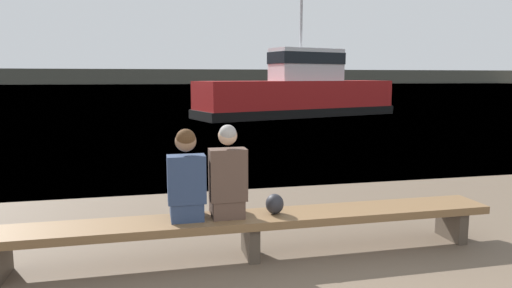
# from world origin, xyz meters

# --- Properties ---
(water_surface) EXTENTS (240.00, 240.00, 0.00)m
(water_surface) POSITION_xyz_m (0.00, 125.76, 0.00)
(water_surface) COLOR #426B8E
(water_surface) RESTS_ON ground
(far_shoreline) EXTENTS (600.00, 12.00, 4.48)m
(far_shoreline) POSITION_xyz_m (0.00, 145.19, 2.24)
(far_shoreline) COLOR #4C4C42
(far_shoreline) RESTS_ON ground
(bench_main) EXTENTS (5.69, 0.56, 0.47)m
(bench_main) POSITION_xyz_m (-0.31, 2.72, 0.38)
(bench_main) COLOR brown
(bench_main) RESTS_ON ground
(person_left) EXTENTS (0.40, 0.43, 0.99)m
(person_left) POSITION_xyz_m (-1.00, 2.73, 0.90)
(person_left) COLOR navy
(person_left) RESTS_ON bench_main
(person_right) EXTENTS (0.40, 0.42, 1.02)m
(person_right) POSITION_xyz_m (-0.56, 2.73, 0.90)
(person_right) COLOR #4C382D
(person_right) RESTS_ON bench_main
(shopping_bag) EXTENTS (0.20, 0.21, 0.23)m
(shopping_bag) POSITION_xyz_m (-0.03, 2.74, 0.58)
(shopping_bag) COLOR #232328
(shopping_bag) RESTS_ON bench_main
(tugboat_red) EXTENTS (11.29, 5.79, 5.93)m
(tugboat_red) POSITION_xyz_m (6.15, 20.63, 1.11)
(tugboat_red) COLOR #A81919
(tugboat_red) RESTS_ON water_surface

